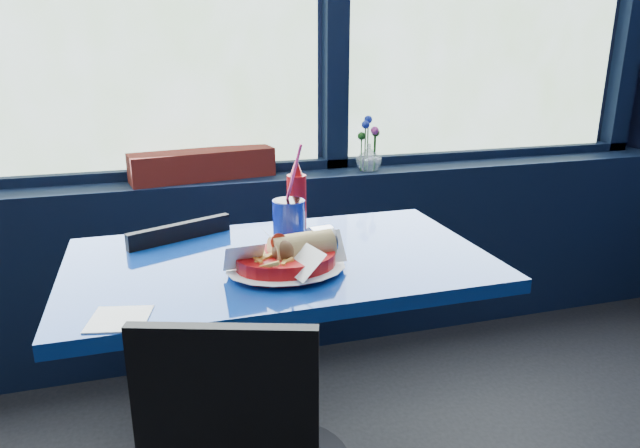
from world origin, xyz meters
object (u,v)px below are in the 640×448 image
(ketchup_bottle, at_px, (297,198))
(soda_cup, at_px, (289,224))
(near_table, at_px, (281,314))
(chair_near_back, at_px, (197,308))
(flower_vase, at_px, (369,154))
(planter_box, at_px, (203,165))
(food_basket, at_px, (288,259))

(ketchup_bottle, height_order, soda_cup, soda_cup)
(ketchup_bottle, bearing_deg, soda_cup, -110.84)
(near_table, xyz_separation_m, chair_near_back, (-0.22, 0.34, -0.11))
(chair_near_back, xyz_separation_m, soda_cup, (0.27, -0.28, 0.37))
(chair_near_back, bearing_deg, soda_cup, 110.46)
(flower_vase, bearing_deg, planter_box, 175.77)
(chair_near_back, height_order, soda_cup, soda_cup)
(soda_cup, bearing_deg, planter_box, 101.82)
(planter_box, relative_size, soda_cup, 1.83)
(near_table, relative_size, chair_near_back, 1.49)
(ketchup_bottle, relative_size, soda_cup, 0.74)
(near_table, distance_m, flower_vase, 1.06)
(chair_near_back, relative_size, planter_box, 1.35)
(food_basket, bearing_deg, near_table, 104.81)
(chair_near_back, bearing_deg, near_table, 100.40)
(near_table, relative_size, soda_cup, 3.71)
(near_table, xyz_separation_m, soda_cup, (0.04, 0.06, 0.26))
(ketchup_bottle, xyz_separation_m, soda_cup, (-0.07, -0.20, -0.03))
(chair_near_back, relative_size, soda_cup, 2.48)
(chair_near_back, height_order, planter_box, planter_box)
(planter_box, bearing_deg, flower_vase, -13.24)
(near_table, bearing_deg, chair_near_back, 123.74)
(ketchup_bottle, distance_m, soda_cup, 0.21)
(chair_near_back, bearing_deg, flower_vase, -172.81)
(food_basket, distance_m, ketchup_bottle, 0.39)
(planter_box, relative_size, ketchup_bottle, 2.47)
(near_table, bearing_deg, planter_box, 98.31)
(near_table, distance_m, chair_near_back, 0.42)
(ketchup_bottle, bearing_deg, chair_near_back, 166.35)
(food_basket, bearing_deg, flower_vase, 72.82)
(chair_near_back, bearing_deg, ketchup_bottle, 143.00)
(planter_box, xyz_separation_m, flower_vase, (0.72, -0.05, 0.01))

